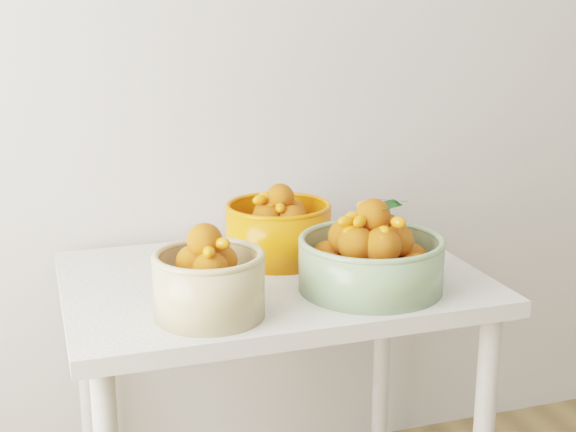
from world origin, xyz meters
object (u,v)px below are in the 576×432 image
object	(u,v)px
bowl_cream	(209,282)
bowl_orange	(279,229)
table	(272,311)
bowl_green	(371,258)

from	to	relation	value
bowl_cream	bowl_orange	distance (m)	0.42
table	bowl_cream	bearing A→B (deg)	-134.06
bowl_orange	bowl_green	bearing A→B (deg)	-64.22
table	bowl_orange	world-z (taller)	bowl_orange
bowl_green	table	bearing A→B (deg)	139.39
bowl_cream	bowl_green	size ratio (longest dim) A/B	0.74
bowl_cream	bowl_orange	bearing A→B (deg)	51.88
bowl_green	bowl_orange	xyz separation A→B (m)	(-0.14, 0.28, 0.00)
bowl_green	bowl_orange	size ratio (longest dim) A/B	1.20
bowl_green	bowl_cream	bearing A→B (deg)	-173.10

